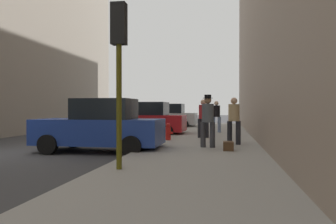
{
  "coord_description": "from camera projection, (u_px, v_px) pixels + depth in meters",
  "views": [
    {
      "loc": [
        6.76,
        -9.33,
        1.48
      ],
      "look_at": [
        3.9,
        7.1,
        1.28
      ],
      "focal_mm": 35.0,
      "sensor_mm": 36.0,
      "label": 1
    }
  ],
  "objects": [
    {
      "name": "traffic_light",
      "position": [
        119.0,
        49.0,
        7.08
      ],
      "size": [
        0.32,
        0.32,
        3.6
      ],
      "color": "#514C0F",
      "rests_on": "sidewalk"
    },
    {
      "name": "parked_silver_sedan",
      "position": [
        168.0,
        117.0,
        24.21
      ],
      "size": [
        4.25,
        2.15,
        1.79
      ],
      "color": "#B7BABF",
      "rests_on": "ground_plane"
    },
    {
      "name": "pedestrian_with_beanie",
      "position": [
        208.0,
        118.0,
        11.03
      ],
      "size": [
        0.52,
        0.45,
        1.78
      ],
      "color": "#333338",
      "rests_on": "sidewalk"
    },
    {
      "name": "pedestrian_in_tan_coat",
      "position": [
        234.0,
        118.0,
        11.92
      ],
      "size": [
        0.53,
        0.49,
        1.71
      ],
      "color": "black",
      "rests_on": "sidewalk"
    },
    {
      "name": "pedestrian_in_jeans",
      "position": [
        216.0,
        115.0,
        17.88
      ],
      "size": [
        0.51,
        0.43,
        1.71
      ],
      "color": "#728CB2",
      "rests_on": "sidewalk"
    },
    {
      "name": "pedestrian_in_red_jacket",
      "position": [
        203.0,
        116.0,
        14.63
      ],
      "size": [
        0.52,
        0.45,
        1.71
      ],
      "color": "black",
      "rests_on": "sidewalk"
    },
    {
      "name": "parked_blue_sedan",
      "position": [
        101.0,
        127.0,
        11.01
      ],
      "size": [
        4.21,
        2.08,
        1.79
      ],
      "color": "navy",
      "rests_on": "ground_plane"
    },
    {
      "name": "parked_red_hatchback",
      "position": [
        146.0,
        120.0,
        17.35
      ],
      "size": [
        4.25,
        2.15,
        1.79
      ],
      "color": "#B2191E",
      "rests_on": "ground_plane"
    },
    {
      "name": "ground_plane",
      "position": [
        8.0,
        155.0,
        10.37
      ],
      "size": [
        120.0,
        120.0,
        0.0
      ],
      "primitive_type": "plane",
      "color": "#38383A"
    },
    {
      "name": "sidewalk",
      "position": [
        198.0,
        157.0,
        9.34
      ],
      "size": [
        4.0,
        40.0,
        0.15
      ],
      "primitive_type": "cube",
      "color": "gray",
      "rests_on": "ground_plane"
    },
    {
      "name": "fire_hydrant",
      "position": [
        168.0,
        132.0,
        13.56
      ],
      "size": [
        0.42,
        0.22,
        0.7
      ],
      "color": "red",
      "rests_on": "sidewalk"
    },
    {
      "name": "duffel_bag",
      "position": [
        228.0,
        146.0,
        10.23
      ],
      "size": [
        0.32,
        0.44,
        0.28
      ],
      "color": "#472D19",
      "rests_on": "sidewalk"
    }
  ]
}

